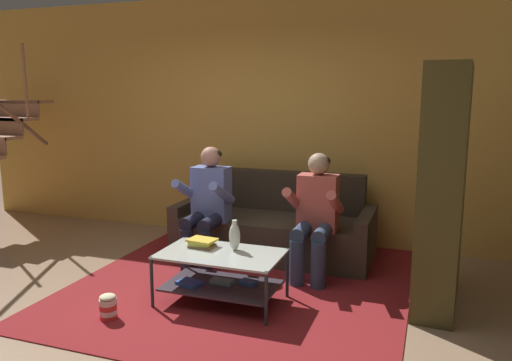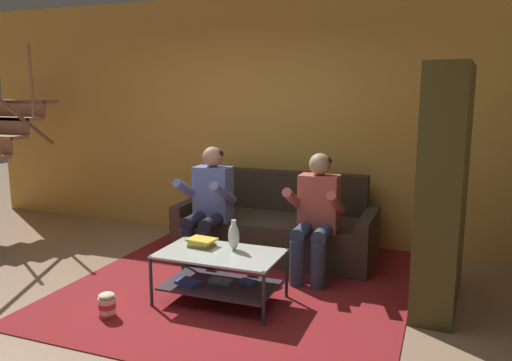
% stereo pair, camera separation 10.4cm
% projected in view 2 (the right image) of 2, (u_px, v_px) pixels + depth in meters
% --- Properties ---
extents(ground, '(16.80, 16.80, 0.00)m').
position_uv_depth(ground, '(168.00, 317.00, 3.99)').
color(ground, '#9C7C60').
extents(back_partition, '(8.40, 0.12, 2.90)m').
position_uv_depth(back_partition, '(271.00, 119.00, 5.99)').
color(back_partition, gold).
rests_on(back_partition, ground).
extents(couch, '(2.13, 0.90, 0.88)m').
position_uv_depth(couch, '(277.00, 229.00, 5.50)').
color(couch, '#3E3327').
rests_on(couch, ground).
extents(person_seated_left, '(0.50, 0.58, 1.22)m').
position_uv_depth(person_seated_left, '(209.00, 201.00, 5.14)').
color(person_seated_left, '#1D1E30').
rests_on(person_seated_left, ground).
extents(person_seated_right, '(0.50, 0.58, 1.20)m').
position_uv_depth(person_seated_right, '(316.00, 211.00, 4.74)').
color(person_seated_right, '#30405B').
rests_on(person_seated_right, ground).
extents(coffee_table, '(1.03, 0.61, 0.44)m').
position_uv_depth(coffee_table, '(220.00, 270.00, 4.22)').
color(coffee_table, '#BAC2BA').
rests_on(coffee_table, ground).
extents(area_rug, '(3.00, 3.35, 0.01)m').
position_uv_depth(area_rug, '(248.00, 279.00, 4.79)').
color(area_rug, maroon).
rests_on(area_rug, ground).
extents(vase, '(0.10, 0.10, 0.26)m').
position_uv_depth(vase, '(234.00, 236.00, 4.25)').
color(vase, silver).
rests_on(vase, coffee_table).
extents(book_stack, '(0.26, 0.20, 0.07)m').
position_uv_depth(book_stack, '(202.00, 242.00, 4.36)').
color(book_stack, '#916A45').
rests_on(book_stack, coffee_table).
extents(bookshelf, '(0.40, 1.12, 2.00)m').
position_uv_depth(bookshelf, '(450.00, 200.00, 4.13)').
color(bookshelf, '#433D1B').
rests_on(bookshelf, ground).
extents(popcorn_tub, '(0.14, 0.14, 0.21)m').
position_uv_depth(popcorn_tub, '(107.00, 305.00, 3.96)').
color(popcorn_tub, red).
rests_on(popcorn_tub, ground).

